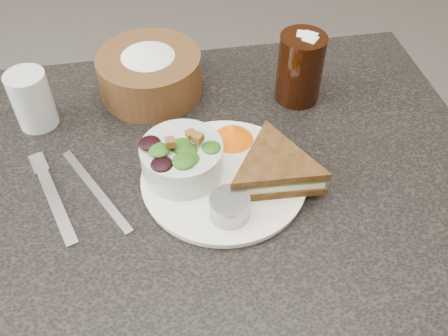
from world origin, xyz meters
The scene contains 11 objects.
dining_table centered at (0.00, 0.00, 0.38)m, with size 1.00×0.70×0.75m, color black.
dinner_plate centered at (0.06, -0.02, 0.76)m, with size 0.26×0.26×0.01m, color white.
sandwich centered at (0.14, -0.04, 0.78)m, with size 0.17×0.17×0.05m, color brown, non-canonical shape.
salad_bowl centered at (0.00, 0.00, 0.80)m, with size 0.13×0.13×0.07m, color #AEC1B8, non-canonical shape.
dressing_ramekin centered at (0.06, -0.10, 0.78)m, with size 0.06×0.06×0.04m, color gray.
orange_wedge centered at (0.09, 0.06, 0.78)m, with size 0.07×0.07×0.03m, color #F96104.
fork centered at (-0.20, -0.02, 0.75)m, with size 0.02×0.18×0.00m, color #ABADB1.
knife centered at (-0.14, -0.01, 0.75)m, with size 0.01×0.21×0.00m, color #A8ACB4.
bread_basket centered at (-0.03, 0.23, 0.80)m, with size 0.19×0.19×0.11m, color brown, non-canonical shape.
cola_glass centered at (0.23, 0.17, 0.82)m, with size 0.08×0.08×0.14m, color black, non-canonical shape.
water_glass centered at (-0.24, 0.17, 0.80)m, with size 0.07×0.07×0.10m, color #B6BEC3.
Camera 1 is at (-0.03, -0.54, 1.34)m, focal length 40.00 mm.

